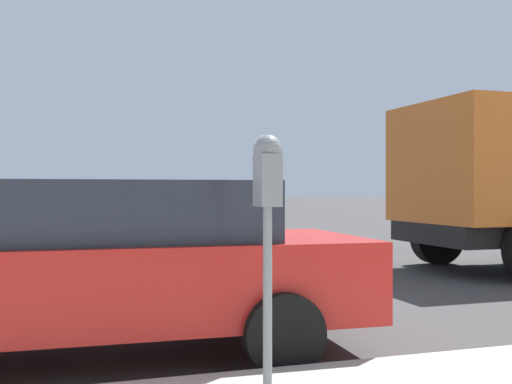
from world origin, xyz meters
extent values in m
plane|color=#3D3A3A|center=(0.00, 0.00, 0.00)|extent=(220.00, 220.00, 0.00)
cylinder|color=gray|center=(-2.66, -0.77, 0.72)|extent=(0.06, 0.06, 1.19)
cube|color=gray|center=(-2.66, -0.77, 1.49)|extent=(0.20, 0.14, 0.34)
sphere|color=gray|center=(-2.66, -0.77, 1.69)|extent=(0.19, 0.19, 0.19)
cube|color=#B21919|center=(-2.55, -0.77, 1.45)|extent=(0.01, 0.11, 0.12)
cube|color=black|center=(-2.55, -0.77, 1.56)|extent=(0.01, 0.10, 0.08)
cube|color=#B21E19|center=(-1.06, 0.38, 0.66)|extent=(1.95, 4.99, 0.68)
cube|color=#232833|center=(-1.07, 0.19, 1.25)|extent=(1.66, 2.81, 0.50)
cylinder|color=black|center=(-2.00, -1.12, 0.32)|extent=(0.24, 0.65, 0.64)
cylinder|color=black|center=(-0.22, -1.17, 0.32)|extent=(0.24, 0.65, 0.64)
cube|color=#C66623|center=(2.36, -6.33, 1.89)|extent=(2.54, 2.28, 2.03)
cylinder|color=black|center=(3.62, -6.32, 0.52)|extent=(0.31, 1.04, 1.04)
camera|label=1|loc=(-6.34, 0.46, 1.43)|focal=42.00mm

